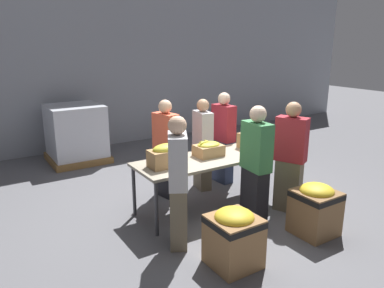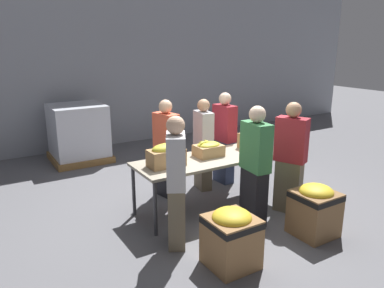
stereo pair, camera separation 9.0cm
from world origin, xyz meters
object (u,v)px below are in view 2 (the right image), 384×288
at_px(volunteer_2, 255,167).
at_px(volunteer_3, 176,183).
at_px(sorting_table, 211,161).
at_px(banana_box_0, 166,155).
at_px(banana_box_2, 253,139).
at_px(volunteer_1, 224,139).
at_px(donation_bin_0, 231,236).
at_px(volunteer_0, 166,149).
at_px(volunteer_4, 203,145).
at_px(pallet_stack_0, 78,133).
at_px(donation_bin_1, 315,208).
at_px(banana_box_1, 209,149).
at_px(volunteer_5, 290,159).

xyz_separation_m(volunteer_2, volunteer_3, (-1.17, 0.05, -0.01)).
bearing_deg(sorting_table, volunteer_2, -74.95).
bearing_deg(banana_box_0, banana_box_2, 2.66).
relative_size(banana_box_0, banana_box_2, 1.28).
bearing_deg(volunteer_1, sorting_table, -48.99).
distance_m(banana_box_2, volunteer_3, 1.96).
bearing_deg(banana_box_0, donation_bin_0, -86.80).
xyz_separation_m(volunteer_0, volunteer_4, (0.67, -0.04, -0.02)).
relative_size(sorting_table, volunteer_1, 1.44).
xyz_separation_m(volunteer_4, pallet_stack_0, (-1.37, 2.67, -0.18)).
distance_m(sorting_table, donation_bin_1, 1.59).
relative_size(volunteer_3, volunteer_4, 1.06).
bearing_deg(volunteer_1, pallet_stack_0, -147.51).
bearing_deg(sorting_table, donation_bin_1, -64.47).
height_order(volunteer_3, pallet_stack_0, volunteer_3).
bearing_deg(volunteer_2, volunteer_1, -16.52).
height_order(volunteer_0, volunteer_3, volunteer_3).
bearing_deg(pallet_stack_0, volunteer_2, -72.98).
xyz_separation_m(volunteer_1, donation_bin_1, (-0.13, -2.16, -0.43)).
bearing_deg(volunteer_0, banana_box_0, -39.45).
xyz_separation_m(volunteer_0, pallet_stack_0, (-0.70, 2.63, -0.20)).
bearing_deg(banana_box_0, volunteer_1, 26.71).
bearing_deg(sorting_table, banana_box_1, 88.88).
bearing_deg(banana_box_0, volunteer_2, -37.43).
bearing_deg(banana_box_0, pallet_stack_0, 95.18).
bearing_deg(volunteer_5, donation_bin_1, 137.26).
distance_m(volunteer_3, donation_bin_1, 1.84).
height_order(volunteer_1, pallet_stack_0, volunteer_1).
distance_m(banana_box_2, donation_bin_0, 2.17).
bearing_deg(volunteer_4, sorting_table, -14.15).
xyz_separation_m(volunteer_2, volunteer_5, (0.69, 0.04, -0.01)).
relative_size(volunteer_1, pallet_stack_0, 1.35).
bearing_deg(donation_bin_0, volunteer_5, 23.82).
relative_size(volunteer_0, volunteer_2, 0.96).
height_order(sorting_table, donation_bin_0, sorting_table).
bearing_deg(sorting_table, volunteer_0, 116.24).
bearing_deg(donation_bin_0, sorting_table, 64.17).
relative_size(volunteer_3, donation_bin_1, 2.36).
bearing_deg(volunteer_1, volunteer_0, -91.50).
height_order(volunteer_3, volunteer_4, volunteer_3).
bearing_deg(volunteer_5, volunteer_4, -1.93).
relative_size(sorting_table, volunteer_4, 1.50).
height_order(sorting_table, banana_box_1, banana_box_1).
relative_size(sorting_table, volunteer_2, 1.41).
distance_m(donation_bin_0, donation_bin_1, 1.34).
bearing_deg(banana_box_1, donation_bin_1, -65.66).
xyz_separation_m(volunteer_2, volunteer_4, (0.11, 1.44, -0.05)).
bearing_deg(banana_box_0, volunteer_3, -108.16).
xyz_separation_m(volunteer_3, donation_bin_1, (1.64, -0.71, -0.44)).
height_order(donation_bin_0, pallet_stack_0, pallet_stack_0).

